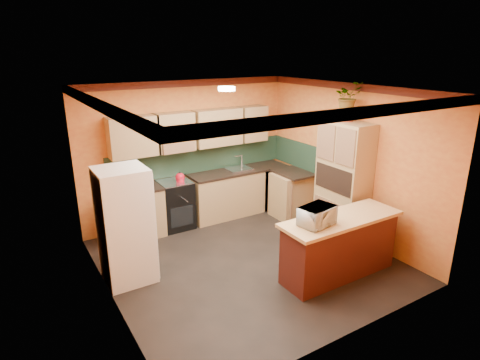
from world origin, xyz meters
name	(u,v)px	position (x,y,z in m)	size (l,w,h in m)	color
room_shell	(239,129)	(0.02, 0.28, 2.09)	(4.24, 4.24, 2.72)	black
base_cabinets_back	(205,199)	(0.18, 1.80, 0.44)	(3.65, 0.60, 0.88)	#A97D59
countertop_back	(205,177)	(0.18, 1.80, 0.90)	(3.65, 0.62, 0.04)	black
stove	(175,204)	(-0.45, 1.80, 0.46)	(0.58, 0.58, 0.91)	black
kettle	(180,177)	(-0.35, 1.75, 1.00)	(0.17, 0.17, 0.18)	red
sink	(239,169)	(0.95, 1.80, 0.94)	(0.48, 0.40, 0.03)	silver
base_cabinets_right	(293,195)	(1.80, 1.09, 0.44)	(0.60, 0.80, 0.88)	#A97D59
countertop_right	(294,173)	(1.80, 1.09, 0.90)	(0.62, 0.80, 0.04)	black
fridge	(125,226)	(-1.75, 0.48, 0.85)	(0.68, 0.66, 1.70)	white
pantry	(343,182)	(1.85, -0.17, 1.05)	(0.48, 0.90, 2.10)	#A97D59
fern_pot	(346,116)	(1.85, -0.12, 2.18)	(0.22, 0.22, 0.16)	maroon
fern	(348,96)	(1.85, -0.12, 2.50)	(0.44, 0.38, 0.49)	#A97D59
breakfast_bar	(339,248)	(0.94, -1.05, 0.44)	(1.80, 0.55, 0.88)	#481410
bar_top	(342,219)	(0.94, -1.05, 0.91)	(1.90, 0.65, 0.05)	tan
microwave	(317,216)	(0.46, -1.05, 1.07)	(0.49, 0.33, 0.27)	white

